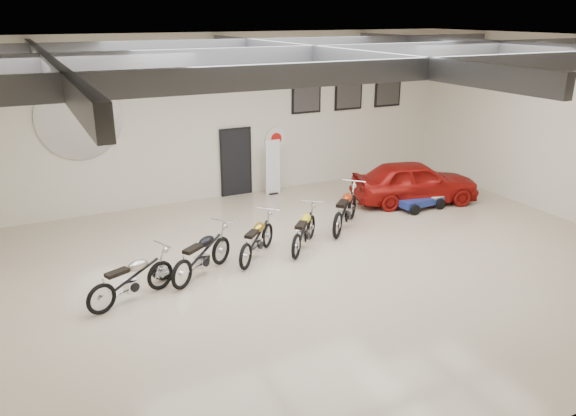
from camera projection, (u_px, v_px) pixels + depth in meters
name	position (u px, v px, depth m)	size (l,w,h in m)	color
floor	(311.00, 269.00, 12.78)	(16.00, 12.00, 0.01)	#B5A98A
ceiling	(315.00, 41.00, 11.13)	(16.00, 12.00, 0.01)	slate
back_wall	(218.00, 118.00, 17.04)	(16.00, 0.02, 5.00)	beige
right_wall	(570.00, 130.00, 15.29)	(0.02, 12.00, 5.00)	beige
ceiling_beams	(314.00, 54.00, 11.22)	(15.80, 11.80, 0.32)	#525359
door	(236.00, 163.00, 17.69)	(0.92, 0.08, 2.10)	black
logo_plaque	(79.00, 119.00, 15.23)	(2.30, 0.06, 1.16)	silver
poster_left	(306.00, 92.00, 18.06)	(1.05, 0.08, 1.35)	black
poster_mid	(349.00, 89.00, 18.73)	(1.05, 0.08, 1.35)	black
poster_right	(388.00, 87.00, 19.39)	(1.05, 0.08, 1.35)	black
oil_sign	(276.00, 138.00, 18.06)	(0.72, 0.10, 0.72)	white
banner_stand	(273.00, 167.00, 17.80)	(0.49, 0.20, 1.80)	white
motorcycle_silver	(131.00, 278.00, 11.21)	(1.96, 0.61, 1.02)	silver
motorcycle_black	(202.00, 254.00, 12.30)	(2.02, 0.63, 1.05)	silver
motorcycle_gold	(257.00, 238.00, 13.22)	(1.92, 0.59, 1.00)	silver
motorcycle_yellow	(304.00, 229.00, 13.78)	(1.91, 0.59, 0.99)	silver
motorcycle_red	(345.00, 208.00, 15.03)	(2.17, 0.67, 1.13)	silver
go_kart	(424.00, 198.00, 16.69)	(1.78, 0.80, 0.64)	navy
vintage_car	(415.00, 182.00, 17.09)	(3.83, 1.55, 1.31)	#9B110E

